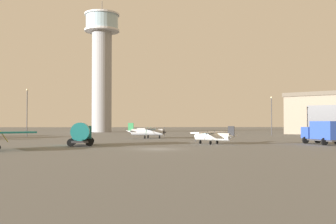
{
  "coord_description": "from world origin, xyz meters",
  "views": [
    {
      "loc": [
        -1.94,
        -46.07,
        3.1
      ],
      "look_at": [
        2.31,
        15.74,
        4.66
      ],
      "focal_mm": 42.83,
      "sensor_mm": 36.0,
      "label": 1
    }
  ],
  "objects_px": {
    "truck_box_blue": "(323,132)",
    "light_post_west": "(272,112)",
    "light_post_east": "(27,109)",
    "airplane_silver": "(147,131)",
    "airplane_white": "(213,136)",
    "truck_fuel_tanker_teal": "(81,133)",
    "control_tower": "(102,62)"
  },
  "relations": [
    {
      "from": "control_tower",
      "to": "truck_fuel_tanker_teal",
      "type": "height_order",
      "value": "control_tower"
    },
    {
      "from": "control_tower",
      "to": "light_post_west",
      "type": "height_order",
      "value": "control_tower"
    },
    {
      "from": "control_tower",
      "to": "airplane_white",
      "type": "height_order",
      "value": "control_tower"
    },
    {
      "from": "truck_box_blue",
      "to": "truck_fuel_tanker_teal",
      "type": "xyz_separation_m",
      "value": [
        -33.04,
        -0.66,
        -0.07
      ]
    },
    {
      "from": "airplane_white",
      "to": "truck_fuel_tanker_teal",
      "type": "relative_size",
      "value": 1.11
    },
    {
      "from": "light_post_west",
      "to": "light_post_east",
      "type": "bearing_deg",
      "value": -175.12
    },
    {
      "from": "truck_fuel_tanker_teal",
      "to": "light_post_east",
      "type": "distance_m",
      "value": 37.56
    },
    {
      "from": "truck_box_blue",
      "to": "light_post_west",
      "type": "relative_size",
      "value": 0.79
    },
    {
      "from": "airplane_white",
      "to": "light_post_east",
      "type": "xyz_separation_m",
      "value": [
        -34.23,
        31.36,
        4.77
      ]
    },
    {
      "from": "light_post_west",
      "to": "truck_box_blue",
      "type": "bearing_deg",
      "value": -98.01
    },
    {
      "from": "airplane_white",
      "to": "truck_fuel_tanker_teal",
      "type": "height_order",
      "value": "truck_fuel_tanker_teal"
    },
    {
      "from": "airplane_white",
      "to": "truck_fuel_tanker_teal",
      "type": "bearing_deg",
      "value": 47.46
    },
    {
      "from": "airplane_silver",
      "to": "truck_box_blue",
      "type": "relative_size",
      "value": 1.37
    },
    {
      "from": "light_post_east",
      "to": "truck_box_blue",
      "type": "bearing_deg",
      "value": -33.72
    },
    {
      "from": "airplane_white",
      "to": "light_post_west",
      "type": "bearing_deg",
      "value": -79.06
    },
    {
      "from": "control_tower",
      "to": "light_post_west",
      "type": "xyz_separation_m",
      "value": [
        42.59,
        -33.93,
        -16.4
      ]
    },
    {
      "from": "truck_fuel_tanker_teal",
      "to": "airplane_white",
      "type": "bearing_deg",
      "value": -88.33
    },
    {
      "from": "light_post_east",
      "to": "airplane_silver",
      "type": "bearing_deg",
      "value": -23.15
    },
    {
      "from": "control_tower",
      "to": "truck_box_blue",
      "type": "xyz_separation_m",
      "value": [
        37.31,
        -71.5,
        -20.02
      ]
    },
    {
      "from": "truck_box_blue",
      "to": "truck_fuel_tanker_teal",
      "type": "bearing_deg",
      "value": 81.66
    },
    {
      "from": "truck_box_blue",
      "to": "light_post_west",
      "type": "bearing_deg",
      "value": -17.49
    },
    {
      "from": "airplane_silver",
      "to": "truck_fuel_tanker_teal",
      "type": "relative_size",
      "value": 1.49
    },
    {
      "from": "control_tower",
      "to": "truck_fuel_tanker_teal",
      "type": "xyz_separation_m",
      "value": [
        4.26,
        -72.16,
        -20.09
      ]
    },
    {
      "from": "airplane_white",
      "to": "control_tower",
      "type": "bearing_deg",
      "value": -31.95
    },
    {
      "from": "truck_box_blue",
      "to": "truck_fuel_tanker_teal",
      "type": "height_order",
      "value": "truck_box_blue"
    },
    {
      "from": "truck_box_blue",
      "to": "airplane_silver",
      "type": "bearing_deg",
      "value": 37.91
    },
    {
      "from": "airplane_white",
      "to": "light_post_west",
      "type": "height_order",
      "value": "light_post_west"
    },
    {
      "from": "truck_box_blue",
      "to": "control_tower",
      "type": "bearing_deg",
      "value": 18.07
    },
    {
      "from": "airplane_white",
      "to": "light_post_east",
      "type": "height_order",
      "value": "light_post_east"
    },
    {
      "from": "airplane_silver",
      "to": "airplane_white",
      "type": "xyz_separation_m",
      "value": [
        8.93,
        -20.54,
        -0.18
      ]
    },
    {
      "from": "truck_box_blue",
      "to": "light_post_east",
      "type": "bearing_deg",
      "value": 46.8
    },
    {
      "from": "truck_box_blue",
      "to": "truck_fuel_tanker_teal",
      "type": "distance_m",
      "value": 33.05
    }
  ]
}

